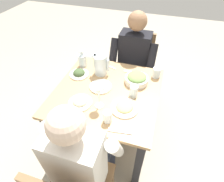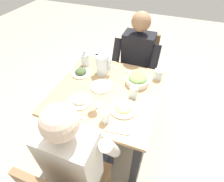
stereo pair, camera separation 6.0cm
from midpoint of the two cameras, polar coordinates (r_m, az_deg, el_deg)
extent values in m
plane|color=#9E937F|center=(2.08, -2.08, -14.58)|extent=(8.00, 8.00, 0.00)
cube|color=tan|center=(1.53, -2.73, -0.20)|extent=(0.87, 0.87, 0.03)
cube|color=#232328|center=(1.74, -19.13, -14.67)|extent=(0.06, 0.06, 0.69)
cube|color=#232328|center=(1.55, 7.15, -22.52)|extent=(0.06, 0.06, 0.69)
cube|color=#232328|center=(2.15, -8.68, 1.48)|extent=(0.06, 0.06, 0.69)
cube|color=#232328|center=(2.00, 11.69, -2.82)|extent=(0.06, 0.06, 0.69)
cube|color=brown|center=(1.71, -13.23, -22.80)|extent=(0.04, 0.04, 0.43)
cube|color=brown|center=(1.64, -1.43, -26.59)|extent=(0.04, 0.04, 0.43)
cube|color=brown|center=(2.44, 10.32, 3.12)|extent=(0.04, 0.04, 0.43)
cube|color=brown|center=(2.48, 2.58, 4.65)|extent=(0.04, 0.04, 0.43)
cube|color=brown|center=(2.18, 8.83, -2.31)|extent=(0.04, 0.04, 0.43)
cube|color=brown|center=(2.23, 0.27, -0.50)|extent=(0.04, 0.04, 0.43)
cube|color=brown|center=(2.18, 5.91, 5.93)|extent=(0.40, 0.40, 0.03)
cube|color=brown|center=(2.21, 7.39, 13.23)|extent=(0.38, 0.04, 0.42)
cube|color=silver|center=(1.17, -12.70, -21.35)|extent=(0.32, 0.20, 0.50)
sphere|color=beige|center=(0.86, -16.44, -10.40)|extent=(0.19, 0.19, 0.19)
cylinder|color=#2D3342|center=(1.52, -10.66, -18.96)|extent=(0.11, 0.38, 0.11)
cylinder|color=#2D3342|center=(1.77, -7.10, -16.97)|extent=(0.10, 0.10, 0.46)
cylinder|color=silver|center=(1.28, -18.13, -12.50)|extent=(0.08, 0.23, 0.37)
cylinder|color=#2D3342|center=(1.47, -4.29, -20.96)|extent=(0.11, 0.38, 0.11)
cylinder|color=#2D3342|center=(1.73, -1.62, -18.53)|extent=(0.10, 0.10, 0.46)
cylinder|color=silver|center=(1.16, -0.41, -17.99)|extent=(0.08, 0.23, 0.37)
cube|color=black|center=(2.01, 6.25, 11.43)|extent=(0.32, 0.20, 0.50)
sphere|color=#936B4C|center=(1.85, 7.16, 21.28)|extent=(0.19, 0.19, 0.19)
cylinder|color=#2D3342|center=(2.01, 6.83, 1.49)|extent=(0.11, 0.38, 0.11)
cylinder|color=#2D3342|center=(2.02, 5.22, -6.18)|extent=(0.10, 0.10, 0.46)
cylinder|color=black|center=(1.86, 11.43, 8.84)|extent=(0.08, 0.23, 0.37)
cylinder|color=#2D3342|center=(2.04, 2.16, 2.44)|extent=(0.11, 0.38, 0.11)
cylinder|color=#2D3342|center=(2.04, 0.57, -5.14)|extent=(0.10, 0.10, 0.46)
cylinder|color=black|center=(1.92, -0.56, 10.99)|extent=(0.08, 0.23, 0.37)
cylinder|color=silver|center=(1.65, -4.77, 8.31)|extent=(0.12, 0.12, 0.19)
cube|color=silver|center=(1.63, -2.30, 8.16)|extent=(0.02, 0.02, 0.11)
cube|color=silver|center=(1.63, -6.75, 11.01)|extent=(0.04, 0.03, 0.02)
cylinder|color=white|center=(1.59, 6.76, 3.55)|extent=(0.21, 0.21, 0.05)
ellipsoid|color=#759951|center=(1.57, 6.86, 4.56)|extent=(0.17, 0.17, 0.06)
cylinder|color=white|center=(1.43, -11.27, -3.69)|extent=(0.19, 0.19, 0.01)
ellipsoid|color=#B7AD89|center=(1.42, -11.35, -3.26)|extent=(0.12, 0.12, 0.04)
cylinder|color=white|center=(1.71, -11.40, 5.24)|extent=(0.18, 0.18, 0.01)
ellipsoid|color=#3D512D|center=(1.70, -11.49, 5.77)|extent=(0.11, 0.11, 0.06)
cylinder|color=white|center=(1.37, 2.80, -5.37)|extent=(0.22, 0.22, 0.01)
ellipsoid|color=#E0C670|center=(1.36, 2.82, -4.95)|extent=(0.13, 0.13, 0.04)
cylinder|color=white|center=(1.55, -4.75, 1.40)|extent=(0.19, 0.19, 0.01)
ellipsoid|color=white|center=(1.54, -4.78, 1.80)|extent=(0.12, 0.12, 0.03)
cylinder|color=silver|center=(1.44, 5.75, -0.18)|extent=(0.07, 0.07, 0.10)
cylinder|color=silver|center=(1.26, -2.78, -8.20)|extent=(0.06, 0.06, 0.09)
cylinder|color=silver|center=(1.68, 13.05, 5.74)|extent=(0.07, 0.07, 0.09)
cylinder|color=silver|center=(1.40, -5.41, -4.57)|extent=(0.07, 0.07, 0.01)
cylinder|color=silver|center=(1.36, -5.56, -3.06)|extent=(0.01, 0.01, 0.10)
cone|color=silver|center=(1.29, -5.83, -0.12)|extent=(0.08, 0.08, 0.09)
cylinder|color=silver|center=(1.80, -10.35, 9.54)|extent=(0.08, 0.08, 0.12)
cylinder|color=white|center=(1.81, -10.25, 8.91)|extent=(0.07, 0.07, 0.07)
cylinder|color=silver|center=(1.76, -10.68, 11.77)|extent=(0.03, 0.03, 0.04)
cube|color=silver|center=(1.71, 5.62, 5.92)|extent=(0.17, 0.03, 0.01)
cube|color=silver|center=(1.80, -2.29, 8.01)|extent=(0.18, 0.07, 0.01)
cube|color=silver|center=(1.24, 1.26, -12.74)|extent=(0.17, 0.05, 0.01)
cube|color=silver|center=(1.34, -13.45, -8.67)|extent=(0.18, 0.06, 0.01)
camera|label=1|loc=(0.03, -91.16, -1.07)|focal=28.64mm
camera|label=2|loc=(0.03, 88.84, 1.07)|focal=28.64mm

